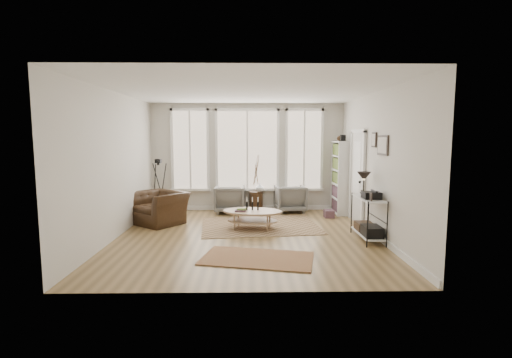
{
  "coord_description": "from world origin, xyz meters",
  "views": [
    {
      "loc": [
        0.06,
        -7.37,
        2.01
      ],
      "look_at": [
        0.2,
        0.6,
        1.1
      ],
      "focal_mm": 26.0,
      "sensor_mm": 36.0,
      "label": 1
    }
  ],
  "objects_px": {
    "bookcase": "(340,177)",
    "accent_chair": "(159,208)",
    "armchair_right": "(290,198)",
    "low_shelf": "(368,214)",
    "armchair_left": "(230,199)",
    "coffee_table": "(252,215)",
    "side_table": "(256,184)"
  },
  "relations": [
    {
      "from": "coffee_table",
      "to": "side_table",
      "type": "distance_m",
      "value": 1.92
    },
    {
      "from": "side_table",
      "to": "armchair_left",
      "type": "bearing_deg",
      "value": -172.94
    },
    {
      "from": "armchair_left",
      "to": "armchair_right",
      "type": "height_order",
      "value": "armchair_left"
    },
    {
      "from": "low_shelf",
      "to": "armchair_left",
      "type": "relative_size",
      "value": 1.63
    },
    {
      "from": "accent_chair",
      "to": "bookcase",
      "type": "bearing_deg",
      "value": 51.46
    },
    {
      "from": "armchair_left",
      "to": "accent_chair",
      "type": "height_order",
      "value": "accent_chair"
    },
    {
      "from": "bookcase",
      "to": "low_shelf",
      "type": "bearing_deg",
      "value": -91.28
    },
    {
      "from": "side_table",
      "to": "accent_chair",
      "type": "bearing_deg",
      "value": -150.45
    },
    {
      "from": "bookcase",
      "to": "armchair_right",
      "type": "xyz_separation_m",
      "value": [
        -1.29,
        0.22,
        -0.59
      ]
    },
    {
      "from": "armchair_left",
      "to": "coffee_table",
      "type": "bearing_deg",
      "value": 108.54
    },
    {
      "from": "low_shelf",
      "to": "accent_chair",
      "type": "xyz_separation_m",
      "value": [
        -4.43,
        1.45,
        -0.14
      ]
    },
    {
      "from": "armchair_left",
      "to": "side_table",
      "type": "height_order",
      "value": "side_table"
    },
    {
      "from": "bookcase",
      "to": "side_table",
      "type": "height_order",
      "value": "bookcase"
    },
    {
      "from": "coffee_table",
      "to": "armchair_left",
      "type": "distance_m",
      "value": 1.87
    },
    {
      "from": "low_shelf",
      "to": "armchair_left",
      "type": "bearing_deg",
      "value": 136.91
    },
    {
      "from": "bookcase",
      "to": "side_table",
      "type": "distance_m",
      "value": 2.22
    },
    {
      "from": "low_shelf",
      "to": "armchair_right",
      "type": "height_order",
      "value": "low_shelf"
    },
    {
      "from": "bookcase",
      "to": "accent_chair",
      "type": "xyz_separation_m",
      "value": [
        -4.49,
        -1.07,
        -0.59
      ]
    },
    {
      "from": "bookcase",
      "to": "low_shelf",
      "type": "distance_m",
      "value": 2.56
    },
    {
      "from": "low_shelf",
      "to": "side_table",
      "type": "height_order",
      "value": "side_table"
    },
    {
      "from": "armchair_left",
      "to": "side_table",
      "type": "distance_m",
      "value": 0.8
    },
    {
      "from": "side_table",
      "to": "low_shelf",
      "type": "bearing_deg",
      "value": -51.98
    },
    {
      "from": "side_table",
      "to": "accent_chair",
      "type": "distance_m",
      "value": 2.65
    },
    {
      "from": "accent_chair",
      "to": "armchair_right",
      "type": "bearing_deg",
      "value": 60.11
    },
    {
      "from": "bookcase",
      "to": "accent_chair",
      "type": "distance_m",
      "value": 4.65
    },
    {
      "from": "coffee_table",
      "to": "armchair_left",
      "type": "relative_size",
      "value": 1.76
    },
    {
      "from": "bookcase",
      "to": "armchair_right",
      "type": "distance_m",
      "value": 1.44
    },
    {
      "from": "side_table",
      "to": "accent_chair",
      "type": "relative_size",
      "value": 1.35
    },
    {
      "from": "armchair_right",
      "to": "side_table",
      "type": "height_order",
      "value": "side_table"
    },
    {
      "from": "coffee_table",
      "to": "side_table",
      "type": "relative_size",
      "value": 0.92
    },
    {
      "from": "armchair_right",
      "to": "accent_chair",
      "type": "bearing_deg",
      "value": 15.43
    },
    {
      "from": "bookcase",
      "to": "low_shelf",
      "type": "xyz_separation_m",
      "value": [
        -0.06,
        -2.52,
        -0.44
      ]
    }
  ]
}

